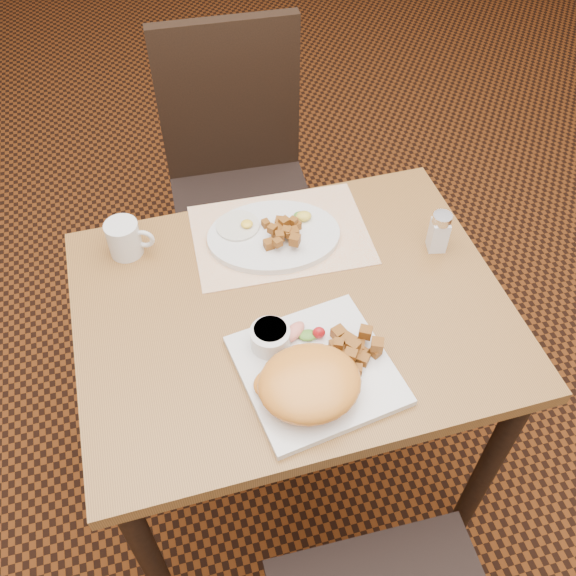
# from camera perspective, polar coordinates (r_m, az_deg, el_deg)

# --- Properties ---
(ground) EXTENTS (8.00, 8.00, 0.00)m
(ground) POSITION_cam_1_polar(r_m,az_deg,el_deg) (1.99, 0.27, -15.35)
(ground) COLOR black
(ground) RESTS_ON ground
(table) EXTENTS (0.90, 0.70, 0.75)m
(table) POSITION_cam_1_polar(r_m,az_deg,el_deg) (1.43, 0.36, -4.35)
(table) COLOR #96632E
(table) RESTS_ON ground
(chair_far) EXTENTS (0.44, 0.45, 0.97)m
(chair_far) POSITION_cam_1_polar(r_m,az_deg,el_deg) (2.00, -4.39, 10.20)
(chair_far) COLOR black
(chair_far) RESTS_ON ground
(placemat) EXTENTS (0.41, 0.30, 0.00)m
(placemat) POSITION_cam_1_polar(r_m,az_deg,el_deg) (1.49, -0.68, 4.77)
(placemat) COLOR white
(placemat) RESTS_ON table
(plate_square) EXTENTS (0.32, 0.32, 0.02)m
(plate_square) POSITION_cam_1_polar(r_m,az_deg,el_deg) (1.24, 2.53, -7.30)
(plate_square) COLOR silver
(plate_square) RESTS_ON table
(plate_oval) EXTENTS (0.33, 0.27, 0.02)m
(plate_oval) POSITION_cam_1_polar(r_m,az_deg,el_deg) (1.47, -1.27, 4.64)
(plate_oval) COLOR silver
(plate_oval) RESTS_ON placemat
(hollandaise_mound) EXTENTS (0.19, 0.17, 0.07)m
(hollandaise_mound) POSITION_cam_1_polar(r_m,az_deg,el_deg) (1.18, 1.84, -8.49)
(hollandaise_mound) COLOR orange
(hollandaise_mound) RESTS_ON plate_square
(ramekin) EXTENTS (0.08, 0.08, 0.04)m
(ramekin) POSITION_cam_1_polar(r_m,az_deg,el_deg) (1.25, -1.60, -4.39)
(ramekin) COLOR silver
(ramekin) RESTS_ON plate_square
(garnish_sq) EXTENTS (0.09, 0.06, 0.03)m
(garnish_sq) POSITION_cam_1_polar(r_m,az_deg,el_deg) (1.27, 1.31, -4.00)
(garnish_sq) COLOR #387223
(garnish_sq) RESTS_ON plate_square
(fried_egg) EXTENTS (0.10, 0.10, 0.02)m
(fried_egg) POSITION_cam_1_polar(r_m,az_deg,el_deg) (1.48, -4.38, 5.56)
(fried_egg) COLOR white
(fried_egg) RESTS_ON plate_oval
(garnish_ov) EXTENTS (0.05, 0.04, 0.02)m
(garnish_ov) POSITION_cam_1_polar(r_m,az_deg,el_deg) (1.50, 1.35, 6.42)
(garnish_ov) COLOR #387223
(garnish_ov) RESTS_ON plate_oval
(salt_shaker) EXTENTS (0.05, 0.05, 0.10)m
(salt_shaker) POSITION_cam_1_polar(r_m,az_deg,el_deg) (1.46, 13.29, 4.92)
(salt_shaker) COLOR white
(salt_shaker) RESTS_ON table
(coffee_mug) EXTENTS (0.10, 0.07, 0.08)m
(coffee_mug) POSITION_cam_1_polar(r_m,az_deg,el_deg) (1.47, -14.29, 4.28)
(coffee_mug) COLOR silver
(coffee_mug) RESTS_ON table
(home_fries_sq) EXTENTS (0.10, 0.12, 0.04)m
(home_fries_sq) POSITION_cam_1_polar(r_m,az_deg,el_deg) (1.25, 5.88, -5.26)
(home_fries_sq) COLOR #925317
(home_fries_sq) RESTS_ON plate_square
(home_fries_ov) EXTENTS (0.10, 0.11, 0.04)m
(home_fries_ov) POSITION_cam_1_polar(r_m,az_deg,el_deg) (1.45, -0.44, 5.05)
(home_fries_ov) COLOR #925317
(home_fries_ov) RESTS_ON plate_oval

